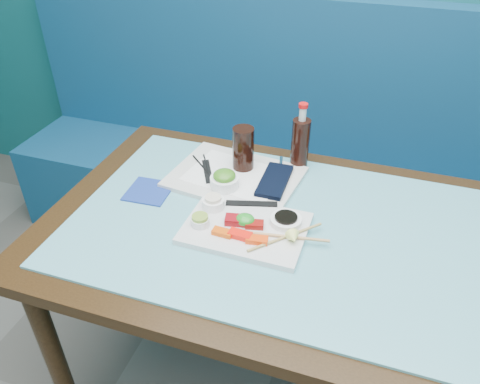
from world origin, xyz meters
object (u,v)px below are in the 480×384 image
(cola_bottle_body, at_px, (300,144))
(blue_napkin, at_px, (149,191))
(seaweed_bowl, at_px, (224,182))
(cola_glass, at_px, (243,149))
(serving_tray, at_px, (235,177))
(dining_table, at_px, (280,249))
(booth_bench, at_px, (321,182))
(sashimi_plate, at_px, (246,228))

(cola_bottle_body, relative_size, blue_napkin, 1.30)
(seaweed_bowl, relative_size, cola_bottle_body, 0.53)
(cola_glass, xyz_separation_m, cola_bottle_body, (0.17, 0.10, -0.00))
(cola_glass, bearing_deg, serving_tray, -100.30)
(blue_napkin, bearing_deg, dining_table, -3.99)
(booth_bench, distance_m, sashimi_plate, 0.98)
(dining_table, distance_m, seaweed_bowl, 0.27)
(serving_tray, bearing_deg, blue_napkin, -139.67)
(seaweed_bowl, bearing_deg, blue_napkin, -160.13)
(booth_bench, height_order, dining_table, booth_bench)
(booth_bench, distance_m, blue_napkin, 1.00)
(booth_bench, bearing_deg, serving_tray, -107.64)
(seaweed_bowl, bearing_deg, dining_table, -27.68)
(cola_glass, height_order, cola_bottle_body, cola_bottle_body)
(booth_bench, height_order, blue_napkin, booth_bench)
(sashimi_plate, relative_size, cola_bottle_body, 1.96)
(serving_tray, relative_size, blue_napkin, 3.04)
(dining_table, xyz_separation_m, serving_tray, (-0.21, 0.19, 0.10))
(booth_bench, relative_size, cola_glass, 20.26)
(sashimi_plate, distance_m, seaweed_bowl, 0.21)
(booth_bench, distance_m, dining_table, 0.89)
(seaweed_bowl, height_order, blue_napkin, seaweed_bowl)
(serving_tray, distance_m, cola_glass, 0.10)
(booth_bench, xyz_separation_m, seaweed_bowl, (-0.22, -0.73, 0.42))
(booth_bench, height_order, seaweed_bowl, booth_bench)
(sashimi_plate, bearing_deg, serving_tray, 116.00)
(dining_table, xyz_separation_m, sashimi_plate, (-0.09, -0.06, 0.10))
(sashimi_plate, bearing_deg, seaweed_bowl, 127.28)
(booth_bench, xyz_separation_m, cola_bottle_body, (-0.03, -0.50, 0.47))
(cola_glass, distance_m, blue_napkin, 0.34)
(booth_bench, relative_size, blue_napkin, 22.22)
(seaweed_bowl, distance_m, blue_napkin, 0.25)
(serving_tray, height_order, cola_bottle_body, cola_bottle_body)
(serving_tray, height_order, cola_glass, cola_glass)
(dining_table, xyz_separation_m, seaweed_bowl, (-0.22, 0.11, 0.13))
(dining_table, height_order, seaweed_bowl, seaweed_bowl)
(cola_glass, height_order, blue_napkin, cola_glass)
(dining_table, height_order, sashimi_plate, sashimi_plate)
(serving_tray, relative_size, cola_glass, 2.78)
(dining_table, bearing_deg, serving_tray, 137.62)
(serving_tray, distance_m, seaweed_bowl, 0.08)
(sashimi_plate, xyz_separation_m, cola_bottle_body, (0.07, 0.39, 0.08))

